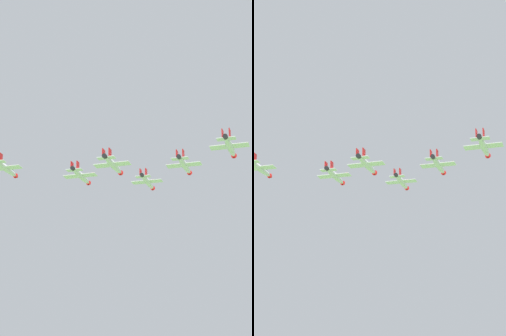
# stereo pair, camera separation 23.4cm
# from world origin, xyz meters

# --- Properties ---
(jet_lead) EXTENTS (16.40, 9.91, 3.45)m
(jet_lead) POSITION_xyz_m (-0.72, 27.30, 147.43)
(jet_lead) COLOR white
(jet_left_wingman) EXTENTS (16.77, 10.14, 3.53)m
(jet_left_wingman) POSITION_xyz_m (-19.19, 43.60, 144.85)
(jet_left_wingman) COLOR white
(jet_right_wingman) EXTENTS (16.96, 10.28, 3.57)m
(jet_right_wingman) POSITION_xyz_m (-19.77, 11.69, 145.17)
(jet_right_wingman) COLOR white
(jet_left_outer) EXTENTS (16.26, 9.82, 3.42)m
(jet_left_outer) POSITION_xyz_m (-37.67, 59.89, 142.57)
(jet_left_outer) COLOR white
(jet_right_outer) EXTENTS (16.88, 10.22, 3.55)m
(jet_right_outer) POSITION_xyz_m (-38.83, -3.92, 142.36)
(jet_right_outer) COLOR white
(jet_slot_rear) EXTENTS (16.62, 10.08, 3.50)m
(jet_slot_rear) POSITION_xyz_m (-38.25, 27.98, 140.47)
(jet_slot_rear) COLOR white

